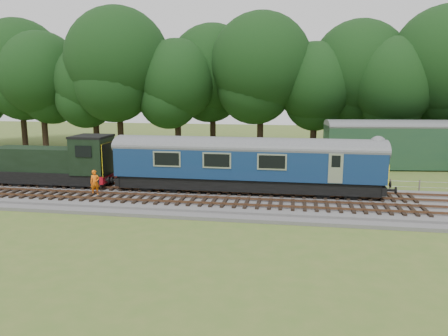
% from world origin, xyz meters
% --- Properties ---
extents(ground, '(120.00, 120.00, 0.00)m').
position_xyz_m(ground, '(0.00, 0.00, 0.00)').
color(ground, '#496826').
rests_on(ground, ground).
extents(ballast, '(70.00, 7.00, 0.35)m').
position_xyz_m(ballast, '(0.00, 0.00, 0.17)').
color(ballast, '#4C4C4F').
rests_on(ballast, ground).
extents(track_north, '(67.20, 2.40, 0.21)m').
position_xyz_m(track_north, '(0.00, 1.40, 0.42)').
color(track_north, black).
rests_on(track_north, ballast).
extents(track_south, '(67.20, 2.40, 0.21)m').
position_xyz_m(track_south, '(0.00, -1.60, 0.42)').
color(track_south, black).
rests_on(track_south, ballast).
extents(fence, '(64.00, 0.12, 1.00)m').
position_xyz_m(fence, '(0.00, 4.50, 0.00)').
color(fence, '#6B6054').
rests_on(fence, ground).
extents(tree_line, '(70.00, 8.00, 18.00)m').
position_xyz_m(tree_line, '(0.00, 22.00, 0.00)').
color(tree_line, black).
rests_on(tree_line, ground).
extents(dmu_railcar, '(18.05, 2.86, 3.88)m').
position_xyz_m(dmu_railcar, '(5.92, 1.40, 2.61)').
color(dmu_railcar, black).
rests_on(dmu_railcar, ground).
extents(shunter_loco, '(8.91, 2.60, 3.38)m').
position_xyz_m(shunter_loco, '(-8.01, 1.40, 1.97)').
color(shunter_loco, black).
rests_on(shunter_loco, ground).
extents(worker, '(0.74, 0.68, 1.69)m').
position_xyz_m(worker, '(-4.04, -0.97, 1.19)').
color(worker, orange).
rests_on(worker, ballast).
extents(parked_coach, '(17.59, 5.10, 4.44)m').
position_xyz_m(parked_coach, '(20.56, 14.53, 2.49)').
color(parked_coach, '#1B3D27').
rests_on(parked_coach, ground).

